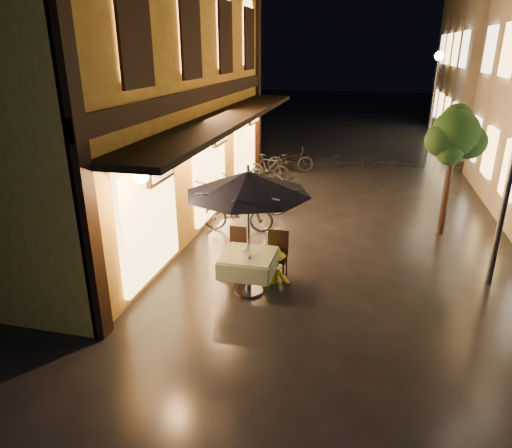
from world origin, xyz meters
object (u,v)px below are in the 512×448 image
(person_orange, at_px, (234,244))
(bicycle_0, at_px, (238,213))
(cafe_table, at_px, (248,263))
(table_lantern, at_px, (246,251))
(patio_umbrella, at_px, (248,183))
(person_yellow, at_px, (273,248))

(person_orange, bearing_deg, bicycle_0, -93.20)
(cafe_table, bearing_deg, table_lantern, -90.00)
(patio_umbrella, distance_m, bicycle_0, 3.55)
(patio_umbrella, xyz_separation_m, person_yellow, (0.35, 0.53, -1.44))
(table_lantern, distance_m, person_yellow, 0.81)
(cafe_table, height_order, person_orange, person_orange)
(person_yellow, xyz_separation_m, bicycle_0, (-1.39, 2.42, -0.23))
(bicycle_0, bearing_deg, table_lantern, -166.52)
(patio_umbrella, xyz_separation_m, person_orange, (-0.44, 0.54, -1.45))
(person_yellow, bearing_deg, person_orange, -2.34)
(person_orange, relative_size, bicycle_0, 0.77)
(person_yellow, bearing_deg, cafe_table, 55.12)
(person_orange, distance_m, person_yellow, 0.79)
(table_lantern, distance_m, bicycle_0, 3.32)
(person_orange, bearing_deg, table_lantern, 104.51)
(person_orange, relative_size, person_yellow, 0.99)
(cafe_table, relative_size, bicycle_0, 0.55)
(table_lantern, relative_size, bicycle_0, 0.14)
(bicycle_0, bearing_deg, person_orange, -170.94)
(cafe_table, height_order, patio_umbrella, patio_umbrella)
(cafe_table, xyz_separation_m, table_lantern, (-0.00, -0.17, 0.33))
(cafe_table, distance_m, patio_umbrella, 1.56)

